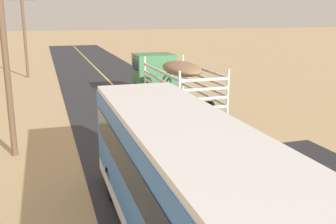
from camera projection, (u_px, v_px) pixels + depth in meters
ground_plane at (220, 191)px, 12.73m from camera, size 240.00×240.00×0.00m
road_surface at (220, 191)px, 12.73m from camera, size 8.00×120.00×0.02m
road_centre_line at (220, 190)px, 12.73m from camera, size 0.16×117.60×0.00m
suv_near at (318, 196)px, 9.95m from camera, size 1.90×4.62×1.93m
livestock_truck at (164, 76)px, 24.12m from camera, size 2.53×9.70×3.02m
bus at (183, 184)px, 9.12m from camera, size 2.54×10.00×3.21m
power_pole_near at (5, 56)px, 14.98m from camera, size 2.20×0.24×7.33m
power_pole_mid at (24, 32)px, 33.96m from camera, size 2.20×0.24×7.21m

